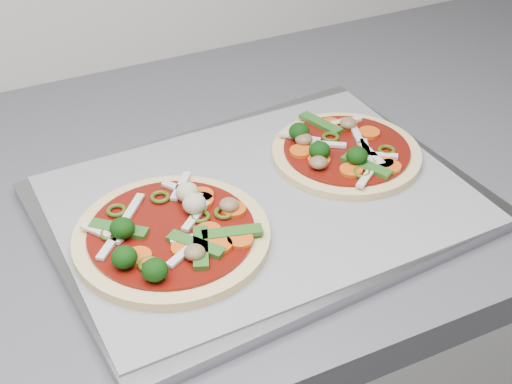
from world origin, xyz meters
name	(u,v)px	position (x,y,z in m)	size (l,w,h in m)	color
base_cabinet	(332,380)	(0.00, 1.30, 0.43)	(3.60, 0.60, 0.86)	#B1B1AF
countertop	(355,148)	(0.00, 1.30, 0.88)	(3.60, 0.60, 0.04)	#56565D
baking_tray	(262,205)	(-0.17, 1.22, 0.91)	(0.44, 0.32, 0.01)	gray
parchment	(262,199)	(-0.17, 1.22, 0.92)	(0.42, 0.30, 0.00)	gray
pizza_left	(172,234)	(-0.28, 1.19, 0.93)	(0.25, 0.25, 0.03)	#F2DB88
pizza_right	(344,151)	(-0.05, 1.24, 0.92)	(0.22, 0.22, 0.03)	#F2DB88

